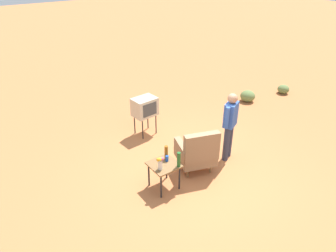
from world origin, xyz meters
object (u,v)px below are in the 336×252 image
at_px(side_table, 164,168).
at_px(flower_vase, 160,163).
at_px(bottle_wine_green, 179,160).
at_px(soda_can_blue, 167,158).
at_px(tv_on_stand, 145,107).
at_px(person_standing, 230,123).
at_px(bottle_tall_amber, 166,152).
at_px(armchair, 197,152).

bearing_deg(side_table, flower_vase, 30.87).
xyz_separation_m(side_table, bottle_wine_green, (-0.20, 0.22, 0.24)).
height_order(side_table, flower_vase, flower_vase).
bearing_deg(soda_can_blue, tv_on_stand, -109.82).
height_order(tv_on_stand, person_standing, person_standing).
relative_size(side_table, person_standing, 0.35).
bearing_deg(bottle_tall_amber, flower_vase, 36.64).
bearing_deg(soda_can_blue, person_standing, 179.18).
height_order(person_standing, bottle_wine_green, person_standing).
height_order(side_table, soda_can_blue, soda_can_blue).
distance_m(side_table, bottle_wine_green, 0.39).
bearing_deg(side_table, bottle_tall_amber, -138.34).
distance_m(armchair, bottle_wine_green, 0.81).
bearing_deg(tv_on_stand, bottle_wine_green, 74.34).
height_order(soda_can_blue, bottle_tall_amber, bottle_tall_amber).
bearing_deg(armchair, flower_vase, 7.68).
bearing_deg(armchair, side_table, 3.43).
bearing_deg(flower_vase, tv_on_stand, -114.51).
xyz_separation_m(bottle_wine_green, bottle_tall_amber, (0.05, -0.35, -0.01)).
relative_size(tv_on_stand, bottle_tall_amber, 3.43).
bearing_deg(tv_on_stand, armchair, 91.80).
bearing_deg(bottle_tall_amber, tv_on_stand, -109.64).
height_order(side_table, bottle_tall_amber, bottle_tall_amber).
distance_m(soda_can_blue, bottle_wine_green, 0.31).
height_order(soda_can_blue, bottle_wine_green, bottle_wine_green).
distance_m(side_table, soda_can_blue, 0.19).
relative_size(bottle_tall_amber, flower_vase, 1.13).
bearing_deg(bottle_wine_green, person_standing, -171.10).
distance_m(bottle_wine_green, flower_vase, 0.37).
bearing_deg(soda_can_blue, side_table, 26.13).
xyz_separation_m(soda_can_blue, bottle_tall_amber, (-0.03, -0.08, 0.09)).
xyz_separation_m(bottle_wine_green, flower_vase, (0.35, -0.13, -0.01)).
distance_m(tv_on_stand, bottle_wine_green, 2.42).
bearing_deg(bottle_wine_green, tv_on_stand, -105.66).
bearing_deg(flower_vase, soda_can_blue, -151.13).
distance_m(soda_can_blue, flower_vase, 0.31).
bearing_deg(bottle_tall_amber, person_standing, 176.56).
height_order(side_table, person_standing, person_standing).
relative_size(tv_on_stand, soda_can_blue, 8.44).
relative_size(tv_on_stand, bottle_wine_green, 3.22).
distance_m(tv_on_stand, person_standing, 2.30).
xyz_separation_m(tv_on_stand, bottle_wine_green, (0.65, 2.33, -0.04)).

